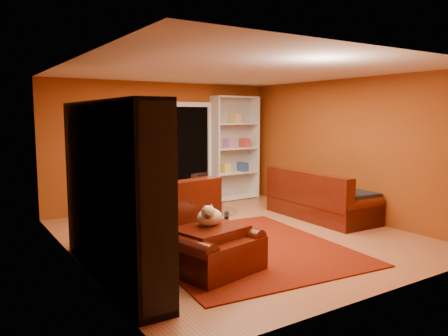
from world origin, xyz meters
TOP-DOWN VIEW (x-y plane):
  - floor at (0.00, 0.00)m, footprint 5.00×5.50m
  - ceiling at (0.00, 0.00)m, footprint 5.00×5.50m
  - wall_back at (0.00, 2.77)m, footprint 5.00×0.05m
  - wall_left at (-2.52, 0.00)m, footprint 0.05×5.50m
  - wall_right at (2.52, 0.00)m, footprint 0.05×5.50m
  - doorway at (0.60, 2.73)m, footprint 1.06×0.60m
  - rug at (-0.32, -0.64)m, footprint 2.94×3.34m
  - media_unit at (-2.27, -0.70)m, footprint 0.45×2.72m
  - christmas_tree at (-0.83, 2.15)m, footprint 1.25×1.25m
  - gift_box_teal at (-1.70, 1.45)m, footprint 0.30×0.30m
  - gift_box_green at (-0.23, 2.21)m, footprint 0.29×0.29m
  - gift_box_red at (-0.64, 2.19)m, footprint 0.26×0.26m
  - white_bookshelf at (1.69, 2.57)m, footprint 1.12×0.42m
  - armchair at (-1.19, -1.13)m, footprint 1.35×1.35m
  - dog at (-1.15, -1.07)m, footprint 0.46×0.38m
  - sofa at (2.02, 0.15)m, footprint 1.02×2.16m
  - coffee_table at (-0.30, 0.22)m, footprint 1.00×1.00m
  - acrylic_chair at (-0.07, 0.79)m, footprint 0.56×0.58m

SIDE VIEW (x-z plane):
  - floor at x=0.00m, z-range -0.05..0.00m
  - rug at x=-0.32m, z-range 0.00..0.02m
  - gift_box_red at x=-0.64m, z-range 0.00..0.23m
  - gift_box_green at x=-0.23m, z-range 0.00..0.26m
  - gift_box_teal at x=-1.70m, z-range 0.00..0.27m
  - coffee_table at x=-0.30m, z-range -0.04..0.44m
  - acrylic_chair at x=-0.07m, z-range 0.00..0.83m
  - armchair at x=-1.19m, z-range 0.00..0.88m
  - sofa at x=2.02m, z-range 0.00..0.92m
  - dog at x=-1.15m, z-range 0.51..0.80m
  - christmas_tree at x=-0.83m, z-range -0.03..2.03m
  - media_unit at x=-2.27m, z-range 0.00..2.08m
  - doorway at x=0.60m, z-range -0.03..2.13m
  - white_bookshelf at x=1.69m, z-range -0.03..2.37m
  - wall_back at x=0.00m, z-range 0.00..2.60m
  - wall_left at x=-2.52m, z-range 0.00..2.60m
  - wall_right at x=2.52m, z-range 0.00..2.60m
  - ceiling at x=0.00m, z-range 2.60..2.65m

